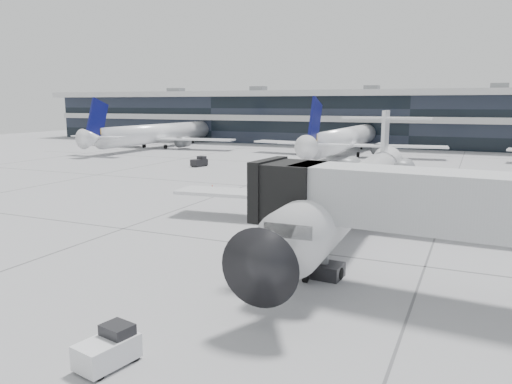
% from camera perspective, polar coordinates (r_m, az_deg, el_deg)
% --- Properties ---
extents(ground, '(220.00, 220.00, 0.00)m').
position_cam_1_polar(ground, '(30.78, -0.20, -6.10)').
color(ground, gray).
rests_on(ground, ground).
extents(terminal, '(170.00, 22.00, 10.00)m').
position_cam_1_polar(terminal, '(109.68, 17.86, 7.76)').
color(terminal, black).
rests_on(terminal, ground).
extents(bg_jet_left, '(32.00, 40.00, 9.60)m').
position_cam_1_polar(bg_jet_left, '(100.27, -10.83, 5.03)').
color(bg_jet_left, white).
rests_on(bg_jet_left, ground).
extents(bg_jet_center, '(32.00, 40.00, 9.60)m').
position_cam_1_polar(bg_jet_center, '(84.82, 10.22, 4.15)').
color(bg_jet_center, white).
rests_on(bg_jet_center, ground).
extents(regional_jet, '(27.57, 34.34, 7.94)m').
position_cam_1_polar(regional_jet, '(35.28, 11.26, 0.32)').
color(regional_jet, silver).
rests_on(regional_jet, ground).
extents(jet_bridge, '(18.30, 4.75, 5.87)m').
position_cam_1_polar(jet_bridge, '(23.18, 23.55, -1.48)').
color(jet_bridge, '#B9BBBE').
rests_on(jet_bridge, ground).
extents(baggage_tug, '(1.57, 2.21, 1.28)m').
position_cam_1_polar(baggage_tug, '(18.01, -16.48, -16.79)').
color(baggage_tug, silver).
rests_on(baggage_tug, ground).
extents(traffic_cone, '(0.53, 0.53, 0.63)m').
position_cam_1_polar(traffic_cone, '(49.88, -5.02, 0.50)').
color(traffic_cone, '#F5330C').
rests_on(traffic_cone, ground).
extents(far_tug, '(1.90, 2.47, 1.38)m').
position_cam_1_polar(far_tug, '(69.27, -6.48, 3.45)').
color(far_tug, black).
rests_on(far_tug, ground).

